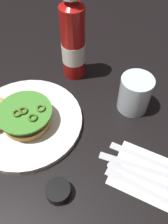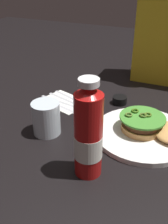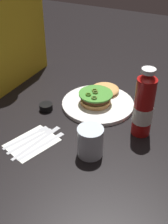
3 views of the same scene
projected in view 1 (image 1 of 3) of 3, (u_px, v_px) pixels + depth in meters
The scene contains 11 objects.
ground_plane at pixel (59, 98), 0.69m from camera, with size 3.00×3.00×0.00m, color black.
dinner_plate at pixel (26, 121), 0.62m from camera, with size 0.30×0.30×0.02m, color white.
burger_sandwich at pixel (12, 116), 0.60m from camera, with size 0.23×0.14×0.05m.
ketchup_bottle at pixel (73, 43), 0.66m from camera, with size 0.07×0.07×0.26m.
water_glass at pixel (135, 94), 0.63m from camera, with size 0.09×0.09×0.10m, color silver.
condiment_cup at pixel (58, 191), 0.50m from camera, with size 0.05×0.05×0.03m, color black.
napkin at pixel (150, 175), 0.54m from camera, with size 0.17×0.12×0.00m, color white.
steak_knife at pixel (144, 157), 0.56m from camera, with size 0.19×0.07×0.00m.
butter_knife at pixel (140, 167), 0.55m from camera, with size 0.22×0.06×0.00m.
spoon_utensil at pixel (136, 174), 0.54m from camera, with size 0.18×0.07×0.00m.
fork_utensil at pixel (137, 185), 0.52m from camera, with size 0.18×0.08×0.00m.
Camera 1 is at (-0.14, 0.44, 0.51)m, focal length 37.80 mm.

